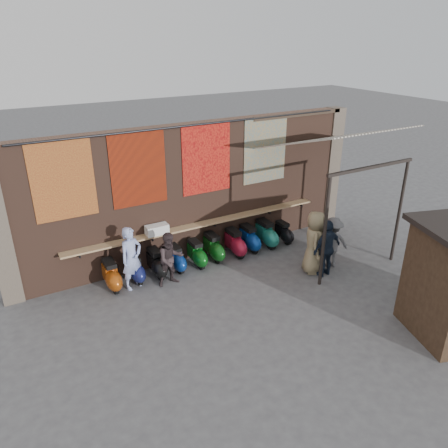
# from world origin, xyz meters

# --- Properties ---
(ground) EXTENTS (70.00, 70.00, 0.00)m
(ground) POSITION_xyz_m (0.00, 0.00, 0.00)
(ground) COLOR #474749
(ground) RESTS_ON ground
(brick_wall) EXTENTS (10.00, 0.40, 4.00)m
(brick_wall) POSITION_xyz_m (0.00, 2.70, 2.00)
(brick_wall) COLOR brown
(brick_wall) RESTS_ON ground
(pier_right) EXTENTS (0.50, 0.50, 4.00)m
(pier_right) POSITION_xyz_m (5.20, 2.70, 2.00)
(pier_right) COLOR #4C4238
(pier_right) RESTS_ON ground
(eating_counter) EXTENTS (8.00, 0.32, 0.05)m
(eating_counter) POSITION_xyz_m (0.00, 2.33, 1.10)
(eating_counter) COLOR #9E7A51
(eating_counter) RESTS_ON brick_wall
(shelf_box) EXTENTS (0.63, 0.30, 0.27)m
(shelf_box) POSITION_xyz_m (-1.37, 2.30, 1.26)
(shelf_box) COLOR white
(shelf_box) RESTS_ON eating_counter
(tapestry_redgold) EXTENTS (1.50, 0.02, 2.00)m
(tapestry_redgold) POSITION_xyz_m (-3.60, 2.48, 3.00)
(tapestry_redgold) COLOR maroon
(tapestry_redgold) RESTS_ON brick_wall
(tapestry_sun) EXTENTS (1.50, 0.02, 2.00)m
(tapestry_sun) POSITION_xyz_m (-1.70, 2.48, 3.00)
(tapestry_sun) COLOR red
(tapestry_sun) RESTS_ON brick_wall
(tapestry_orange) EXTENTS (1.50, 0.02, 2.00)m
(tapestry_orange) POSITION_xyz_m (0.30, 2.48, 3.00)
(tapestry_orange) COLOR red
(tapestry_orange) RESTS_ON brick_wall
(tapestry_multi) EXTENTS (1.50, 0.02, 2.00)m
(tapestry_multi) POSITION_xyz_m (2.30, 2.48, 3.00)
(tapestry_multi) COLOR #25678A
(tapestry_multi) RESTS_ON brick_wall
(hang_rail) EXTENTS (9.50, 0.06, 0.06)m
(hang_rail) POSITION_xyz_m (0.00, 2.47, 3.98)
(hang_rail) COLOR black
(hang_rail) RESTS_ON brick_wall
(scooter_stool_0) EXTENTS (0.37, 0.83, 0.79)m
(scooter_stool_0) POSITION_xyz_m (-2.85, 1.96, 0.39)
(scooter_stool_0) COLOR #9C420E
(scooter_stool_0) RESTS_ON ground
(scooter_stool_1) EXTENTS (0.35, 0.77, 0.74)m
(scooter_stool_1) POSITION_xyz_m (-2.17, 2.04, 0.37)
(scooter_stool_1) COLOR navy
(scooter_stool_1) RESTS_ON ground
(scooter_stool_2) EXTENTS (0.37, 0.82, 0.78)m
(scooter_stool_2) POSITION_xyz_m (-1.57, 2.00, 0.39)
(scooter_stool_2) COLOR black
(scooter_stool_2) RESTS_ON ground
(scooter_stool_3) EXTENTS (0.35, 0.77, 0.73)m
(scooter_stool_3) POSITION_xyz_m (-0.96, 2.03, 0.37)
(scooter_stool_3) COLOR navy
(scooter_stool_3) RESTS_ON ground
(scooter_stool_4) EXTENTS (0.36, 0.80, 0.76)m
(scooter_stool_4) POSITION_xyz_m (-0.34, 1.97, 0.38)
(scooter_stool_4) COLOR #0B5014
(scooter_stool_4) RESTS_ON ground
(scooter_stool_5) EXTENTS (0.38, 0.85, 0.80)m
(scooter_stool_5) POSITION_xyz_m (0.26, 2.05, 0.40)
(scooter_stool_5) COLOR #0D4312
(scooter_stool_5) RESTS_ON ground
(scooter_stool_6) EXTENTS (0.38, 0.85, 0.81)m
(scooter_stool_6) POSITION_xyz_m (0.96, 1.99, 0.40)
(scooter_stool_6) COLOR maroon
(scooter_stool_6) RESTS_ON ground
(scooter_stool_7) EXTENTS (0.37, 0.82, 0.78)m
(scooter_stool_7) POSITION_xyz_m (1.53, 2.05, 0.39)
(scooter_stool_7) COLOR navy
(scooter_stool_7) RESTS_ON ground
(scooter_stool_8) EXTENTS (0.40, 0.88, 0.84)m
(scooter_stool_8) POSITION_xyz_m (2.14, 2.02, 0.42)
(scooter_stool_8) COLOR #1C7060
(scooter_stool_8) RESTS_ON ground
(scooter_stool_9) EXTENTS (0.32, 0.71, 0.68)m
(scooter_stool_9) POSITION_xyz_m (2.79, 1.97, 0.34)
(scooter_stool_9) COLOR black
(scooter_stool_9) RESTS_ON ground
(diner_left) EXTENTS (0.74, 0.61, 1.74)m
(diner_left) POSITION_xyz_m (-2.32, 1.76, 0.87)
(diner_left) COLOR #99A8DF
(diner_left) RESTS_ON ground
(diner_right) EXTENTS (0.74, 0.57, 1.51)m
(diner_right) POSITION_xyz_m (-1.38, 1.40, 0.76)
(diner_right) COLOR #332729
(diner_right) RESTS_ON ground
(shopper_navy) EXTENTS (1.01, 0.50, 1.66)m
(shopper_navy) POSITION_xyz_m (2.55, -0.28, 0.83)
(shopper_navy) COLOR #162133
(shopper_navy) RESTS_ON ground
(shopper_grey) EXTENTS (1.11, 0.84, 1.51)m
(shopper_grey) POSITION_xyz_m (3.04, 0.04, 0.76)
(shopper_grey) COLOR slate
(shopper_grey) RESTS_ON ground
(shopper_tan) EXTENTS (0.99, 1.06, 1.83)m
(shopper_tan) POSITION_xyz_m (2.38, 0.06, 0.91)
(shopper_tan) COLOR #8F7F5B
(shopper_tan) RESTS_ON ground
(stall_shelf) EXTENTS (1.86, 0.67, 0.06)m
(stall_shelf) POSITION_xyz_m (3.84, -2.87, 0.92)
(stall_shelf) COLOR #473321
(stall_shelf) RESTS_ON market_stall
(awning_canvas) EXTENTS (3.20, 3.28, 0.97)m
(awning_canvas) POSITION_xyz_m (3.50, 0.90, 3.55)
(awning_canvas) COLOR beige
(awning_canvas) RESTS_ON brick_wall
(awning_ledger) EXTENTS (3.30, 0.08, 0.12)m
(awning_ledger) POSITION_xyz_m (3.50, 2.49, 3.95)
(awning_ledger) COLOR #33261C
(awning_ledger) RESTS_ON brick_wall
(awning_header) EXTENTS (3.00, 0.08, 0.08)m
(awning_header) POSITION_xyz_m (3.50, -0.60, 3.08)
(awning_header) COLOR black
(awning_header) RESTS_ON awning_post_left
(awning_post_left) EXTENTS (0.09, 0.09, 3.10)m
(awning_post_left) POSITION_xyz_m (2.10, -0.60, 1.55)
(awning_post_left) COLOR black
(awning_post_left) RESTS_ON ground
(awning_post_right) EXTENTS (0.09, 0.09, 3.10)m
(awning_post_right) POSITION_xyz_m (4.90, -0.60, 1.55)
(awning_post_right) COLOR black
(awning_post_right) RESTS_ON ground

